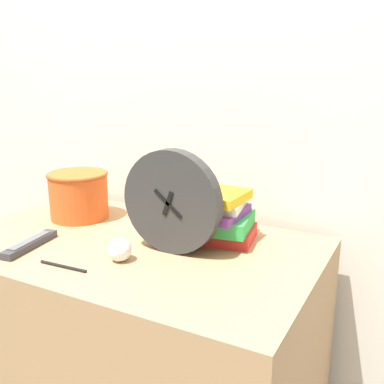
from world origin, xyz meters
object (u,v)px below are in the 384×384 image
basket (79,194)px  desk_clock (172,202)px  pen (63,266)px  crumpled_paper_ball (120,250)px  book_stack (212,215)px  tv_remote (30,244)px

basket → desk_clock: bearing=-14.4°
pen → crumpled_paper_ball: bearing=45.9°
pen → book_stack: bearing=54.9°
basket → tv_remote: bearing=-77.9°
basket → tv_remote: basket is taller
tv_remote → crumpled_paper_ball: 0.28m
basket → tv_remote: 0.29m
book_stack → tv_remote: bearing=-145.4°
book_stack → pen: bearing=-125.1°
basket → pen: bearing=-54.3°
tv_remote → crumpled_paper_ball: (0.28, 0.05, 0.02)m
book_stack → crumpled_paper_ball: bearing=-120.7°
book_stack → basket: size_ratio=1.28×
desk_clock → basket: desk_clock is taller
tv_remote → basket: bearing=102.1°
basket → pen: 0.41m
desk_clock → crumpled_paper_ball: size_ratio=4.57×
book_stack → tv_remote: (-0.42, -0.29, -0.06)m
book_stack → basket: (-0.48, -0.02, 0.01)m
book_stack → tv_remote: 0.52m
desk_clock → basket: size_ratio=1.42×
tv_remote → pen: (0.18, -0.06, -0.01)m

